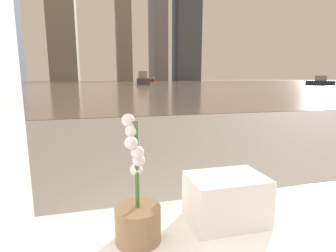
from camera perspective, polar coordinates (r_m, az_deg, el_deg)
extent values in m
cylinder|color=#8C6B4C|center=(0.83, -6.54, -20.37)|extent=(0.14, 0.14, 0.11)
cylinder|color=#38662D|center=(0.75, -6.83, -8.47)|extent=(0.01, 0.01, 0.26)
sphere|color=silver|center=(0.73, -8.69, 1.27)|extent=(0.04, 0.04, 0.04)
sphere|color=silver|center=(0.73, -7.94, -1.01)|extent=(0.04, 0.04, 0.04)
sphere|color=silver|center=(0.72, -8.05, -3.63)|extent=(0.04, 0.04, 0.04)
sphere|color=silver|center=(0.73, -6.66, -5.74)|extent=(0.04, 0.04, 0.04)
sphere|color=silver|center=(0.75, -6.39, -7.45)|extent=(0.04, 0.04, 0.04)
sphere|color=silver|center=(0.77, -6.91, -9.37)|extent=(0.04, 0.04, 0.04)
cube|color=white|center=(0.95, 12.34, -18.49)|extent=(0.25, 0.17, 0.04)
cube|color=white|center=(0.93, 12.44, -16.34)|extent=(0.25, 0.17, 0.04)
cube|color=white|center=(0.92, 12.54, -14.10)|extent=(0.25, 0.17, 0.04)
cube|color=white|center=(0.90, 12.64, -11.78)|extent=(0.25, 0.17, 0.04)
cube|color=gray|center=(61.97, -14.11, 9.09)|extent=(180.00, 110.00, 0.01)
cube|color=navy|center=(45.70, 30.24, 8.10)|extent=(3.17, 3.86, 0.66)
cube|color=#B2A893|center=(45.69, 30.32, 8.98)|extent=(1.57, 1.70, 0.75)
cube|color=maroon|center=(86.50, -3.37, 9.90)|extent=(2.46, 4.57, 0.76)
cube|color=#B2A893|center=(86.50, -3.37, 10.44)|extent=(1.43, 1.84, 0.87)
cube|color=#4C4C51|center=(44.60, -5.50, 9.64)|extent=(2.61, 5.92, 1.00)
cube|color=#B2A893|center=(44.60, -5.52, 11.02)|extent=(1.67, 2.30, 1.15)
cube|color=#4C515B|center=(124.95, -31.44, 20.36)|extent=(6.48, 9.55, 51.73)
cube|color=gray|center=(120.23, -21.94, 18.58)|extent=(10.62, 11.72, 39.46)
cube|color=slate|center=(125.18, -2.28, 25.71)|extent=(6.05, 13.94, 68.43)
cube|color=#4C515B|center=(128.08, 4.15, 24.42)|extent=(10.97, 10.22, 64.49)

